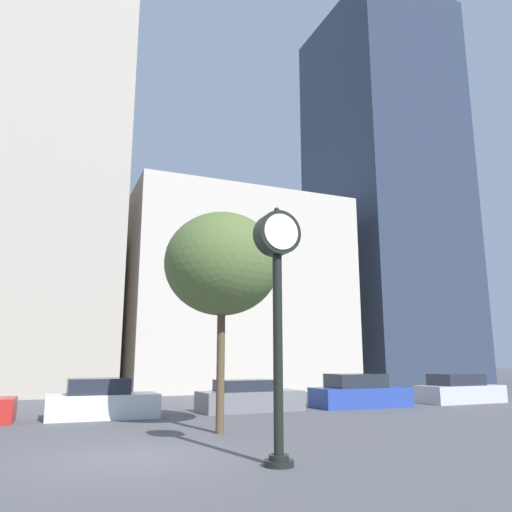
% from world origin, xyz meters
% --- Properties ---
extents(ground_plane, '(200.00, 200.00, 0.00)m').
position_xyz_m(ground_plane, '(0.00, 0.00, 0.00)').
color(ground_plane, '#515156').
extents(building_tall_tower, '(15.25, 12.00, 33.52)m').
position_xyz_m(building_tall_tower, '(-5.62, 24.00, 16.76)').
color(building_tall_tower, '#ADA393').
rests_on(building_tall_tower, ground_plane).
extents(building_storefront_row, '(15.47, 12.00, 13.67)m').
position_xyz_m(building_storefront_row, '(10.54, 24.00, 6.84)').
color(building_storefront_row, beige).
rests_on(building_storefront_row, ground_plane).
extents(building_glass_modern, '(10.36, 12.00, 33.93)m').
position_xyz_m(building_glass_modern, '(25.35, 24.00, 16.96)').
color(building_glass_modern, '#2D384C').
rests_on(building_glass_modern, ground_plane).
extents(street_clock, '(0.96, 0.60, 5.35)m').
position_xyz_m(street_clock, '(2.50, -2.02, 3.70)').
color(street_clock, black).
rests_on(street_clock, ground_plane).
extents(car_white, '(3.90, 1.86, 1.40)m').
position_xyz_m(car_white, '(0.07, 7.91, 0.59)').
color(car_white, silver).
rests_on(car_white, ground_plane).
extents(car_grey, '(4.33, 1.93, 1.26)m').
position_xyz_m(car_grey, '(5.90, 8.10, 0.54)').
color(car_grey, slate).
rests_on(car_grey, ground_plane).
extents(car_blue, '(4.36, 1.99, 1.45)m').
position_xyz_m(car_blue, '(11.10, 7.90, 0.61)').
color(car_blue, '#28429E').
rests_on(car_blue, ground_plane).
extents(car_silver, '(4.41, 1.92, 1.37)m').
position_xyz_m(car_silver, '(16.92, 7.93, 0.58)').
color(car_silver, '#BCBCC1').
rests_on(car_silver, ground_plane).
extents(bare_tree, '(3.50, 3.50, 6.52)m').
position_xyz_m(bare_tree, '(2.83, 2.69, 4.93)').
color(bare_tree, brown).
rests_on(bare_tree, ground_plane).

